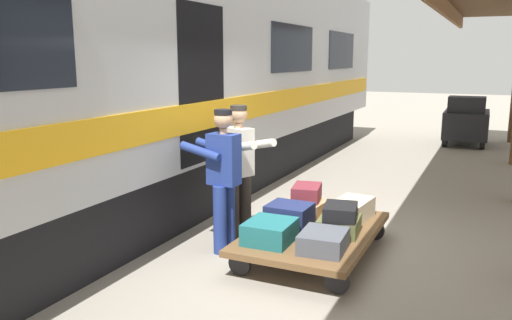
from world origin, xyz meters
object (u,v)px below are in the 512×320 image
Objects in this scene: suitcase_burgundy_valise at (307,193)px; suitcase_teal_softside at (270,231)px; luggage_cart at (313,233)px; train_car at (109,74)px; porter_in_overalls at (222,175)px; baggage_tug at (466,122)px; suitcase_navy_fabric at (289,215)px; suitcase_cream_canvas at (352,209)px; suitcase_black_hardshell at (340,212)px; suitcase_slate_roller at (323,241)px; suitcase_olive_duffel at (339,225)px; suitcase_tan_vintage at (306,207)px; porter_by_door at (240,167)px.

suitcase_teal_softside is at bearing 90.16° from suitcase_burgundy_valise.
suitcase_burgundy_valise reaches higher than luggage_cart.
train_car is 3.58m from luggage_cart.
porter_in_overalls reaches higher than baggage_tug.
suitcase_burgundy_valise is at bearing -89.70° from suitcase_navy_fabric.
luggage_cart is 3.45× the size of suitcase_cream_canvas.
train_car is 3.73m from suitcase_black_hardshell.
suitcase_burgundy_valise is (0.61, -1.19, 0.16)m from suitcase_slate_roller.
suitcase_olive_duffel is at bearing 180.00° from luggage_cart.
suitcase_cream_canvas is (-0.60, 0.00, 0.04)m from suitcase_tan_vintage.
suitcase_olive_duffel is at bearing 175.98° from train_car.
porter_by_door is (1.40, -0.28, 0.34)m from suitcase_black_hardshell.
suitcase_tan_vintage is at bearing -90.00° from suitcase_navy_fabric.
suitcase_slate_roller is at bearing 167.31° from porter_in_overalls.
porter_in_overalls reaches higher than suitcase_cream_canvas.
porter_in_overalls is (1.35, 0.86, 0.48)m from suitcase_cream_canvas.
train_car is 29.82× the size of suitcase_cream_canvas.
train_car is at bearing -4.45° from suitcase_black_hardshell.
suitcase_slate_roller reaches higher than suitcase_olive_duffel.
porter_by_door is at bearing 76.09° from baggage_tug.
suitcase_olive_duffel is 0.61m from suitcase_navy_fabric.
train_car is at bearing -4.02° from suitcase_olive_duffel.
suitcase_navy_fabric is at bearing 0.00° from suitcase_olive_duffel.
luggage_cart is 3.91× the size of suitcase_teal_softside.
suitcase_tan_vintage is 1.01× the size of suitcase_navy_fabric.
suitcase_teal_softside reaches higher than luggage_cart.
suitcase_black_hardshell is at bearing 175.55° from train_car.
suitcase_slate_roller is at bearing 166.41° from train_car.
train_car is 2.32m from porter_by_door.
suitcase_burgundy_valise is 0.92m from porter_by_door.
suitcase_burgundy_valise is (0.00, -0.61, 0.13)m from suitcase_navy_fabric.
baggage_tug is (-1.43, -9.77, 0.19)m from suitcase_teal_softside.
suitcase_tan_vintage is 0.81× the size of suitcase_cream_canvas.
suitcase_black_hardshell is (-0.02, 0.03, 0.17)m from suitcase_olive_duffel.
train_car reaches higher than luggage_cart.
suitcase_cream_canvas is at bearing 180.00° from suitcase_tan_vintage.
suitcase_tan_vintage is 0.29× the size of porter_by_door.
luggage_cart is 0.67m from suitcase_slate_roller.
suitcase_burgundy_valise is (0.31, -0.61, 0.31)m from luggage_cart.
suitcase_slate_roller is 1.69m from porter_by_door.
suitcase_burgundy_valise is 1.21m from porter_in_overalls.
porter_in_overalls is 0.99× the size of baggage_tug.
train_car reaches higher than porter_by_door.
luggage_cart is 3.99× the size of suitcase_slate_roller.
suitcase_black_hardshell is (-0.62, -0.56, 0.15)m from suitcase_teal_softside.
porter_by_door is (0.04, -0.53, 0.00)m from porter_in_overalls.
suitcase_navy_fabric is 0.29× the size of porter_in_overalls.
porter_by_door is (1.38, -0.25, 0.51)m from suitcase_olive_duffel.
suitcase_burgundy_valise is at bearing -155.04° from porter_by_door.
baggage_tug is at bearing -103.91° from porter_by_door.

